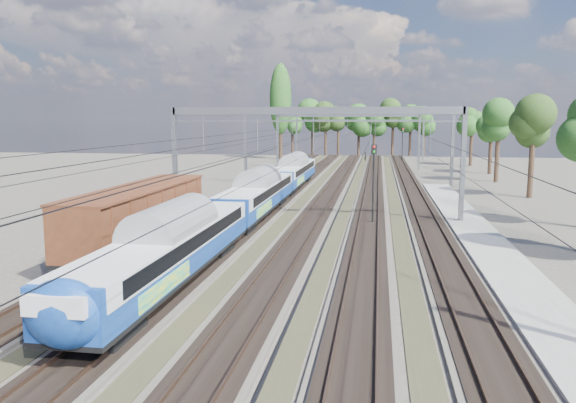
# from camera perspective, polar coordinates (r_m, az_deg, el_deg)

# --- Properties ---
(track_bed) EXTENTS (21.00, 130.00, 0.34)m
(track_bed) POSITION_cam_1_polar(r_m,az_deg,el_deg) (60.01, 4.18, 0.74)
(track_bed) COLOR #47423A
(track_bed) RESTS_ON ground
(platform) EXTENTS (3.00, 70.00, 0.30)m
(platform) POSITION_cam_1_polar(r_m,az_deg,el_deg) (35.83, 20.06, -4.89)
(platform) COLOR gray
(platform) RESTS_ON ground
(catenary) EXTENTS (25.65, 130.00, 9.00)m
(catenary) POSITION_cam_1_polar(r_m,az_deg,el_deg) (67.14, 5.11, 6.93)
(catenary) COLOR slate
(catenary) RESTS_ON ground
(tree_belt) EXTENTS (39.09, 102.12, 12.02)m
(tree_belt) POSITION_cam_1_polar(r_m,az_deg,el_deg) (109.01, 10.50, 8.29)
(tree_belt) COLOR black
(tree_belt) RESTS_ON ground
(poplar) EXTENTS (4.40, 4.40, 19.04)m
(poplar) POSITION_cam_1_polar(r_m,az_deg,el_deg) (114.03, -0.77, 10.31)
(poplar) COLOR black
(poplar) RESTS_ON ground
(emu_train) EXTENTS (2.78, 58.88, 4.07)m
(emu_train) POSITION_cam_1_polar(r_m,az_deg,el_deg) (45.48, -3.12, 1.21)
(emu_train) COLOR black
(emu_train) RESTS_ON ground
(freight_boxcar) EXTENTS (3.13, 15.11, 3.90)m
(freight_boxcar) POSITION_cam_1_polar(r_m,az_deg,el_deg) (34.91, -14.84, -1.27)
(freight_boxcar) COLOR black
(freight_boxcar) RESTS_ON ground
(worker) EXTENTS (0.58, 0.73, 1.73)m
(worker) POSITION_cam_1_polar(r_m,az_deg,el_deg) (109.38, 7.87, 4.53)
(worker) COLOR black
(worker) RESTS_ON ground
(signal_near) EXTENTS (0.42, 0.39, 6.15)m
(signal_near) POSITION_cam_1_polar(r_m,az_deg,el_deg) (43.30, 8.69, 2.76)
(signal_near) COLOR black
(signal_near) RESTS_ON ground
(signal_far) EXTENTS (0.43, 0.39, 6.28)m
(signal_far) POSITION_cam_1_polar(r_m,az_deg,el_deg) (109.10, 11.55, 6.07)
(signal_far) COLOR black
(signal_far) RESTS_ON ground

